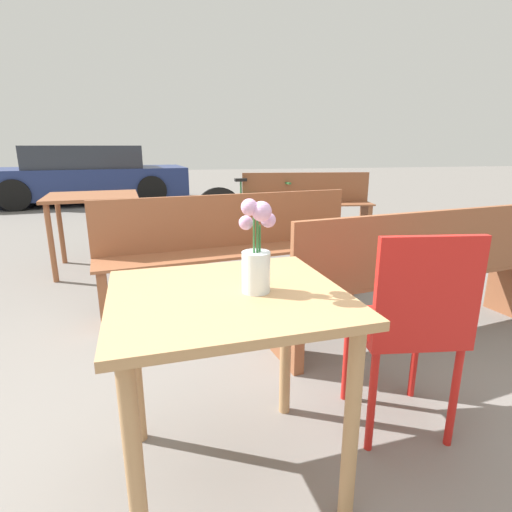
{
  "coord_description": "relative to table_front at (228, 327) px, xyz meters",
  "views": [
    {
      "loc": [
        -0.16,
        -1.24,
        1.2
      ],
      "look_at": [
        0.1,
        -0.01,
        0.86
      ],
      "focal_mm": 28.0,
      "sensor_mm": 36.0,
      "label": 1
    }
  ],
  "objects": [
    {
      "name": "bicycle",
      "position": [
        0.91,
        4.1,
        -0.25
      ],
      "size": [
        1.64,
        0.48,
        0.78
      ],
      "color": "black",
      "rests_on": "ground_plane"
    },
    {
      "name": "parked_car",
      "position": [
        -1.96,
        8.06,
        -0.03
      ],
      "size": [
        4.29,
        2.21,
        1.21
      ],
      "color": "navy",
      "rests_on": "ground_plane"
    },
    {
      "name": "bench_far",
      "position": [
        1.62,
        3.96,
        -0.14
      ],
      "size": [
        1.78,
        0.56,
        0.85
      ],
      "color": "brown",
      "rests_on": "ground_plane"
    },
    {
      "name": "bench_near",
      "position": [
        1.33,
        0.84,
        -0.13
      ],
      "size": [
        1.97,
        0.7,
        0.85
      ],
      "color": "brown",
      "rests_on": "ground_plane"
    },
    {
      "name": "table_front",
      "position": [
        0.0,
        0.0,
        0.0
      ],
      "size": [
        0.82,
        0.76,
        0.73
      ],
      "color": "tan",
      "rests_on": "ground_plane"
    },
    {
      "name": "flower_vase",
      "position": [
        0.1,
        -0.01,
        0.25
      ],
      "size": [
        0.12,
        0.14,
        0.31
      ],
      "color": "silver",
      "rests_on": "table_front"
    },
    {
      "name": "ground_plane",
      "position": [
        0.0,
        0.0,
        -0.61
      ],
      "size": [
        40.0,
        40.0,
        0.0
      ],
      "primitive_type": "plane",
      "color": "slate"
    },
    {
      "name": "bench_middle",
      "position": [
        0.25,
        1.68,
        -0.13
      ],
      "size": [
        2.03,
        0.68,
        0.85
      ],
      "color": "brown",
      "rests_on": "ground_plane"
    },
    {
      "name": "table_back",
      "position": [
        -0.93,
        2.88,
        0.02
      ],
      "size": [
        0.93,
        0.86,
        0.74
      ],
      "color": "brown",
      "rests_on": "ground_plane"
    },
    {
      "name": "cafe_chair",
      "position": [
        0.75,
        0.08,
        -0.09
      ],
      "size": [
        0.45,
        0.45,
        0.9
      ],
      "color": "red",
      "rests_on": "ground_plane"
    }
  ]
}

